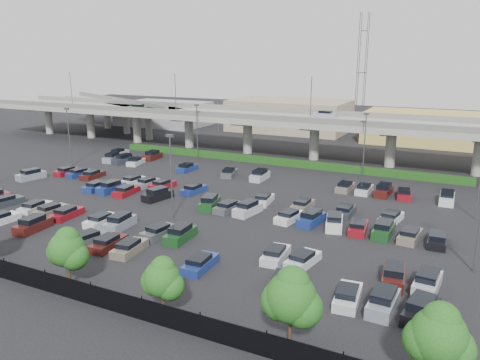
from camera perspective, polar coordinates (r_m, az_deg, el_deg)
The scene contains 10 objects.
ground at distance 64.08m, azimuth -4.15°, elevation -2.53°, with size 280.00×280.00×0.00m, color black.
overpass at distance 91.06m, azimuth 6.00°, elevation 7.10°, with size 150.00×13.00×15.80m.
on_ramp at distance 127.46m, azimuth -14.79°, elevation 8.83°, with size 50.93×30.13×8.80m.
hedge at distance 85.67m, azimuth 4.35°, elevation 2.29°, with size 66.00×1.60×1.10m, color #173910.
fence at distance 43.77m, azimuth -23.51°, elevation -11.00°, with size 70.00×0.10×2.00m.
tree_row at distance 43.07m, azimuth -21.72°, elevation -7.43°, with size 65.07×3.66×5.94m.
parked_cars at distance 61.01m, azimuth -6.04°, elevation -2.86°, with size 63.06×41.61×1.67m.
light_poles at distance 66.31m, azimuth -6.45°, elevation 3.57°, with size 66.90×48.38×10.30m.
distant_buildings at distance 116.95m, azimuth 16.99°, elevation 6.64°, with size 138.00×24.00×9.00m.
comm_tower at distance 129.53m, azimuth 14.61°, elevation 12.82°, with size 2.40×2.40×30.00m.
Camera 1 is at (31.29, -52.58, 19.05)m, focal length 35.00 mm.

